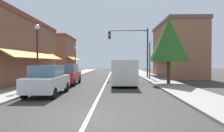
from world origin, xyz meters
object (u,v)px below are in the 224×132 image
object	(u,v)px
van_in_lane	(124,72)
parked_car_nearest_left	(48,80)
street_lamp_left_near	(37,45)
tree_right_near	(169,40)
parked_car_second_left	(68,75)
traffic_signal_mast_arm	(134,45)
street_lamp_right_mid	(150,53)
street_lamp_left_far	(75,56)

from	to	relation	value
van_in_lane	parked_car_nearest_left	bearing A→B (deg)	-131.64
street_lamp_left_near	tree_right_near	world-z (taller)	tree_right_near
street_lamp_left_near	tree_right_near	xyz separation A→B (m)	(10.33, 2.61, 0.67)
street_lamp_left_near	tree_right_near	size ratio (longest dim) A/B	0.83
van_in_lane	tree_right_near	bearing A→B (deg)	6.34
parked_car_second_left	tree_right_near	world-z (taller)	tree_right_near
traffic_signal_mast_arm	street_lamp_right_mid	bearing A→B (deg)	-40.16
van_in_lane	parked_car_second_left	bearing A→B (deg)	176.47
street_lamp_left_far	van_in_lane	bearing A→B (deg)	-62.19
parked_car_nearest_left	van_in_lane	distance (m)	7.02
van_in_lane	street_lamp_right_mid	size ratio (longest dim) A/B	1.17
van_in_lane	tree_right_near	xyz separation A→B (m)	(3.84, 0.36, 2.72)
parked_car_nearest_left	street_lamp_left_near	distance (m)	4.11
parked_car_nearest_left	street_lamp_right_mid	distance (m)	13.88
parked_car_second_left	traffic_signal_mast_arm	distance (m)	10.05
parked_car_nearest_left	van_in_lane	bearing A→B (deg)	47.50
traffic_signal_mast_arm	street_lamp_right_mid	distance (m)	2.39
street_lamp_right_mid	street_lamp_left_far	distance (m)	12.00
parked_car_second_left	parked_car_nearest_left	bearing A→B (deg)	-89.25
van_in_lane	street_lamp_left_near	distance (m)	7.17
van_in_lane	tree_right_near	distance (m)	4.72
van_in_lane	street_lamp_right_mid	bearing A→B (deg)	63.16
traffic_signal_mast_arm	street_lamp_left_far	size ratio (longest dim) A/B	1.42
parked_car_nearest_left	street_lamp_left_near	bearing A→B (deg)	121.00
street_lamp_left_near	van_in_lane	bearing A→B (deg)	19.13
parked_car_nearest_left	street_lamp_left_far	xyz separation A→B (m)	(-2.00, 17.95, 2.04)
street_lamp_right_mid	street_lamp_left_far	xyz separation A→B (m)	(-9.92, 6.76, -0.11)
van_in_lane	tree_right_near	world-z (taller)	tree_right_near
parked_car_nearest_left	van_in_lane	xyz separation A→B (m)	(4.74, 5.16, 0.27)
parked_car_nearest_left	van_in_lane	world-z (taller)	van_in_lane
parked_car_nearest_left	tree_right_near	xyz separation A→B (m)	(8.58, 5.53, 2.98)
traffic_signal_mast_arm	street_lamp_left_far	bearing A→B (deg)	146.98
parked_car_second_left	street_lamp_left_far	xyz separation A→B (m)	(-1.85, 12.41, 2.04)
street_lamp_right_mid	traffic_signal_mast_arm	bearing A→B (deg)	139.84
traffic_signal_mast_arm	tree_right_near	world-z (taller)	traffic_signal_mast_arm
parked_car_second_left	street_lamp_left_far	bearing A→B (deg)	97.66
traffic_signal_mast_arm	street_lamp_left_near	distance (m)	12.59
street_lamp_left_far	street_lamp_right_mid	bearing A→B (deg)	-34.29
parked_car_second_left	street_lamp_right_mid	distance (m)	10.08
parked_car_second_left	tree_right_near	size ratio (longest dim) A/B	0.72
street_lamp_left_near	parked_car_nearest_left	bearing A→B (deg)	-59.06
traffic_signal_mast_arm	street_lamp_left_far	distance (m)	9.95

